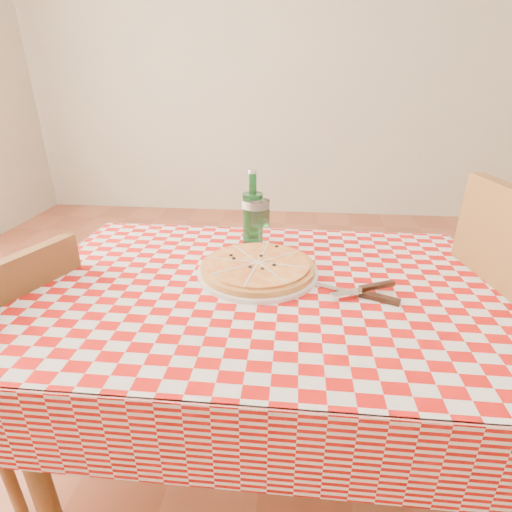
% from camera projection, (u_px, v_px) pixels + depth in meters
% --- Properties ---
extents(dining_table, '(1.20, 0.80, 0.75)m').
position_uv_depth(dining_table, '(261.00, 315.00, 1.15)').
color(dining_table, brown).
rests_on(dining_table, ground).
extents(tablecloth, '(1.30, 0.90, 0.01)m').
position_uv_depth(tablecloth, '(261.00, 286.00, 1.11)').
color(tablecloth, '#B20E0A').
rests_on(tablecloth, dining_table).
extents(chair_far, '(0.49, 0.49, 0.86)m').
position_uv_depth(chair_far, '(19.00, 363.00, 1.21)').
color(chair_far, brown).
rests_on(chair_far, ground).
extents(pizza_plate, '(0.40, 0.40, 0.05)m').
position_uv_depth(pizza_plate, '(258.00, 267.00, 1.16)').
color(pizza_plate, '#BD873F').
rests_on(pizza_plate, tablecloth).
extents(water_bottle, '(0.09, 0.09, 0.26)m').
position_uv_depth(water_bottle, '(253.00, 208.00, 1.33)').
color(water_bottle, '#18612A').
rests_on(water_bottle, tablecloth).
extents(wine_glass, '(0.07, 0.07, 0.16)m').
position_uv_depth(wine_glass, '(260.00, 224.00, 1.32)').
color(wine_glass, white).
rests_on(wine_glass, tablecloth).
extents(cutlery, '(0.28, 0.24, 0.03)m').
position_uv_depth(cutlery, '(360.00, 291.00, 1.05)').
color(cutlery, silver).
rests_on(cutlery, tablecloth).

